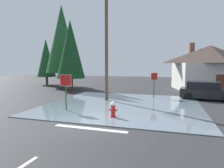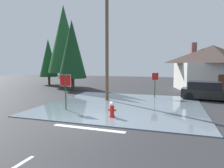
% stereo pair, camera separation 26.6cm
% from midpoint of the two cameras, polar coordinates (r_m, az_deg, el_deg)
% --- Properties ---
extents(ground_plane, '(80.00, 80.00, 0.10)m').
position_cam_midpoint_polar(ground_plane, '(11.02, -6.69, -10.91)').
color(ground_plane, '#2D2D30').
extents(flood_puddle, '(11.32, 10.73, 0.05)m').
position_cam_midpoint_polar(flood_puddle, '(15.14, 3.80, -5.99)').
color(flood_puddle, slate).
rests_on(flood_puddle, ground).
extents(lane_stop_bar, '(3.76, 0.36, 0.01)m').
position_cam_midpoint_polar(lane_stop_bar, '(9.85, -6.10, -12.60)').
color(lane_stop_bar, silver).
rests_on(lane_stop_bar, ground).
extents(stop_sign_near, '(0.77, 0.14, 2.42)m').
position_cam_midpoint_polar(stop_sign_near, '(13.45, -12.71, -0.24)').
color(stop_sign_near, '#1E4C28').
rests_on(stop_sign_near, ground).
extents(fire_hydrant, '(0.48, 0.41, 0.95)m').
position_cam_midpoint_polar(fire_hydrant, '(11.51, 0.68, -7.47)').
color(fire_hydrant, red).
rests_on(fire_hydrant, ground).
extents(utility_pole, '(1.60, 0.28, 9.38)m').
position_cam_midpoint_polar(utility_pole, '(16.73, -1.01, 11.79)').
color(utility_pole, brown).
rests_on(utility_pole, ground).
extents(stop_sign_far, '(0.57, 0.39, 2.32)m').
position_cam_midpoint_polar(stop_sign_far, '(18.57, 12.70, 1.08)').
color(stop_sign_far, '#1E4C28').
rests_on(stop_sign_far, ground).
extents(house, '(9.45, 7.92, 5.79)m').
position_cam_midpoint_polar(house, '(26.79, 27.11, 4.43)').
color(house, beige).
rests_on(house, ground).
extents(parked_car, '(4.62, 2.57, 1.59)m').
position_cam_midpoint_polar(parked_car, '(19.16, 26.14, -1.88)').
color(parked_car, black).
rests_on(parked_car, ground).
extents(pine_tree_tall_left, '(4.39, 4.39, 10.97)m').
position_cam_midpoint_polar(pine_tree_tall_left, '(28.03, -13.42, 12.44)').
color(pine_tree_tall_left, '#4C3823').
rests_on(pine_tree_tall_left, ground).
extents(pine_tree_mid_left, '(2.75, 2.75, 6.86)m').
position_cam_midpoint_polar(pine_tree_mid_left, '(31.49, -17.61, 7.16)').
color(pine_tree_mid_left, '#4C3823').
rests_on(pine_tree_mid_left, ground).
extents(pine_tree_short_left, '(3.28, 3.28, 8.21)m').
position_cam_midpoint_polar(pine_tree_short_left, '(23.80, -11.12, 9.78)').
color(pine_tree_short_left, '#4C3823').
rests_on(pine_tree_short_left, ground).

